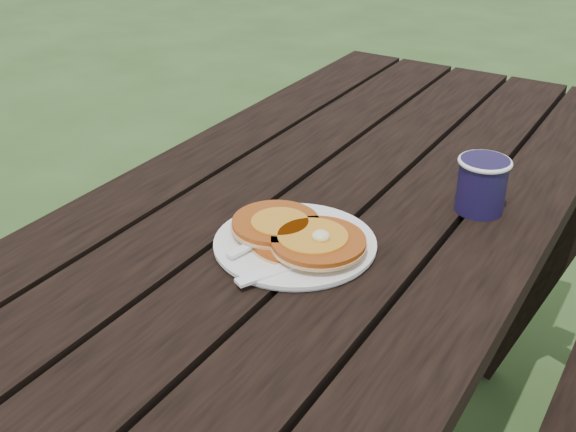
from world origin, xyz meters
The scene contains 6 objects.
picnic_table centered at (0.00, 0.00, 0.37)m, with size 1.36×1.80×0.75m.
plate centered at (0.04, -0.13, 0.76)m, with size 0.25×0.25×0.01m, color white.
pancake_stack centered at (0.05, -0.13, 0.77)m, with size 0.23×0.16×0.04m.
knife centered at (0.07, -0.19, 0.76)m, with size 0.02×0.18×0.01m, color white.
fork centered at (0.00, -0.17, 0.77)m, with size 0.03×0.16×0.01m, color white, non-canonical shape.
coffee_cup centered at (0.24, 0.14, 0.80)m, with size 0.09×0.09×0.09m.
Camera 1 is at (0.53, -0.95, 1.33)m, focal length 45.00 mm.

